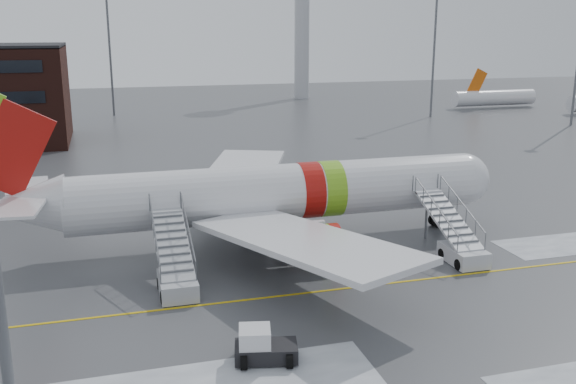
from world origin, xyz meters
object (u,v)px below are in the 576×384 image
object	(u,v)px
airliner	(266,194)
pushback_tug	(262,346)
airstair_fwd	(458,243)
airstair_aft	(176,272)

from	to	relation	value
airliner	pushback_tug	size ratio (longest dim) A/B	11.64
airstair_fwd	pushback_tug	xyz separation A→B (m)	(-15.03, -9.10, -0.37)
airliner	airstair_aft	xyz separation A→B (m)	(-6.92, -6.54, -2.35)
airstair_fwd	pushback_tug	bearing A→B (deg)	-148.79
airliner	airstair_aft	bearing A→B (deg)	-136.62
airliner	pushback_tug	distance (m)	16.41
airstair_fwd	pushback_tug	size ratio (longest dim) A/B	2.56
airstair_fwd	pushback_tug	distance (m)	17.57
airstair_fwd	airstair_aft	bearing A→B (deg)	180.00
airliner	airstair_fwd	world-z (taller)	airliner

